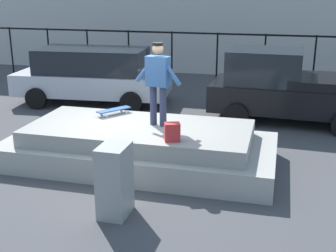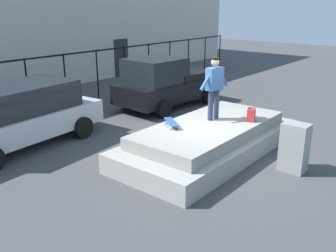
% 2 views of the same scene
% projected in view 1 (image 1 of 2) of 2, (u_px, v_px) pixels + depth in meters
% --- Properties ---
extents(ground_plane, '(60.00, 60.00, 0.00)m').
position_uv_depth(ground_plane, '(128.00, 162.00, 9.39)').
color(ground_plane, '#424244').
extents(concrete_ledge, '(5.52, 2.53, 0.82)m').
position_uv_depth(concrete_ledge, '(140.00, 146.00, 9.22)').
color(concrete_ledge, '#9E9B93').
rests_on(concrete_ledge, ground_plane).
extents(skateboarder, '(1.02, 0.33, 1.68)m').
position_uv_depth(skateboarder, '(158.00, 78.00, 8.84)').
color(skateboarder, '#2D334C').
rests_on(skateboarder, concrete_ledge).
extents(skateboard, '(0.63, 0.76, 0.12)m').
position_uv_depth(skateboard, '(114.00, 110.00, 9.86)').
color(skateboard, '#264C8C').
rests_on(skateboard, concrete_ledge).
extents(backpack, '(0.33, 0.29, 0.34)m').
position_uv_depth(backpack, '(172.00, 132.00, 8.15)').
color(backpack, red).
rests_on(backpack, concrete_ledge).
extents(car_silver_hatchback_near, '(4.84, 2.50, 1.71)m').
position_uv_depth(car_silver_hatchback_near, '(93.00, 74.00, 13.84)').
color(car_silver_hatchback_near, '#B7B7BC').
rests_on(car_silver_hatchback_near, ground_plane).
extents(car_black_pickup_mid, '(4.35, 2.28, 1.93)m').
position_uv_depth(car_black_pickup_mid, '(286.00, 87.00, 11.96)').
color(car_black_pickup_mid, black).
rests_on(car_black_pickup_mid, ground_plane).
extents(utility_box, '(0.45, 0.61, 1.18)m').
position_uv_depth(utility_box, '(115.00, 181.00, 7.07)').
color(utility_box, gray).
rests_on(utility_box, ground_plane).
extents(fence_row, '(24.06, 0.06, 2.02)m').
position_uv_depth(fence_row, '(194.00, 52.00, 15.45)').
color(fence_row, black).
rests_on(fence_row, ground_plane).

